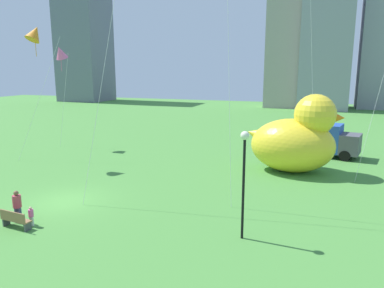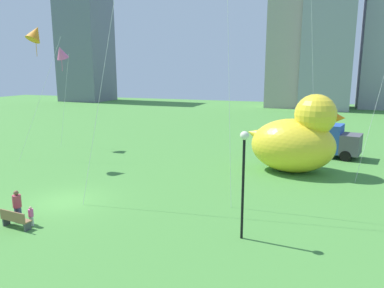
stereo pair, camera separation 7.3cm
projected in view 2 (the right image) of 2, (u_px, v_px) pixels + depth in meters
name	position (u px, v px, depth m)	size (l,w,h in m)	color
ground_plane	(66.00, 201.00, 20.98)	(140.00, 140.00, 0.00)	#48873A
park_bench	(15.00, 219.00, 17.34)	(1.65, 0.60, 0.90)	olive
person_adult	(17.00, 205.00, 17.88)	(0.41, 0.41, 1.68)	#38476B
person_child	(31.00, 215.00, 17.60)	(0.24, 0.24, 0.99)	silver
giant_inflatable_duck	(296.00, 139.00, 26.59)	(6.99, 4.49, 5.79)	yellow
lamppost	(244.00, 165.00, 15.72)	(0.38, 0.38, 4.92)	black
box_truck	(325.00, 140.00, 31.69)	(5.85, 3.41, 2.85)	#264CA5
city_skyline	(238.00, 26.00, 73.83)	(76.89, 12.21, 40.16)	slate
kite_orange	(35.00, 34.00, 27.34)	(3.58, 3.71, 10.91)	silver
kite_pink	(61.00, 53.00, 33.85)	(1.53, 1.69, 9.75)	silver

